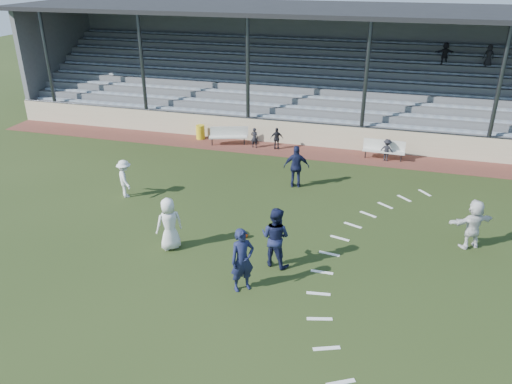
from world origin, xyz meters
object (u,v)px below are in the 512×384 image
Objects in this scene: bench_right at (384,148)px; football at (245,235)px; bench_left at (229,134)px; player_navy_lead at (242,260)px; player_white_lead at (169,224)px; trash_bin at (200,132)px.

football is (-4.32, -9.14, -0.48)m from bench_right.
player_navy_lead is at bearing -87.67° from bench_left.
player_white_lead reaches higher than bench_left.
player_navy_lead is (6.22, -12.48, 0.60)m from trash_bin.
bench_left reaches higher than football.
player_navy_lead reaches higher than bench_left.
trash_bin is 11.01m from football.
football is at bearing 65.01° from player_navy_lead.
trash_bin is 0.41× the size of player_white_lead.
bench_right is (7.96, 0.00, 0.00)m from bench_left.
player_navy_lead reaches higher than bench_right.
football is at bearing 168.39° from player_white_lead.
player_white_lead reaches higher than bench_right.
football is (5.42, -9.58, -0.29)m from trash_bin.
bench_left reaches higher than trash_bin.
trash_bin is (-1.78, 0.45, -0.19)m from bench_left.
trash_bin reaches higher than football.
player_white_lead is at bearing -73.72° from trash_bin.
player_white_lead reaches higher than football.
bench_right is at bearing 33.28° from player_navy_lead.
player_white_lead is at bearing -119.74° from bench_right.
bench_right is at bearing -2.63° from trash_bin.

